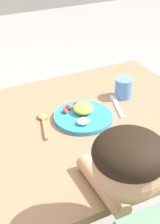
# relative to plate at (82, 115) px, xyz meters

# --- Properties ---
(dining_table) EXTENTS (1.04, 0.86, 0.72)m
(dining_table) POSITION_rel_plate_xyz_m (0.00, -0.03, -0.11)
(dining_table) COLOR #936B50
(dining_table) RESTS_ON ground_plane
(plate) EXTENTS (0.24, 0.24, 0.06)m
(plate) POSITION_rel_plate_xyz_m (0.00, 0.00, 0.00)
(plate) COLOR teal
(plate) RESTS_ON dining_table
(fork) EXTENTS (0.09, 0.22, 0.01)m
(fork) POSITION_rel_plate_xyz_m (0.18, 0.03, -0.01)
(fork) COLOR silver
(fork) RESTS_ON dining_table
(spoon) EXTENTS (0.08, 0.18, 0.02)m
(spoon) POSITION_rel_plate_xyz_m (-0.16, 0.04, -0.01)
(spoon) COLOR #C4814D
(spoon) RESTS_ON dining_table
(drinking_cup) EXTENTS (0.08, 0.08, 0.09)m
(drinking_cup) POSITION_rel_plate_xyz_m (0.25, 0.08, 0.03)
(drinking_cup) COLOR #548BDE
(drinking_cup) RESTS_ON dining_table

